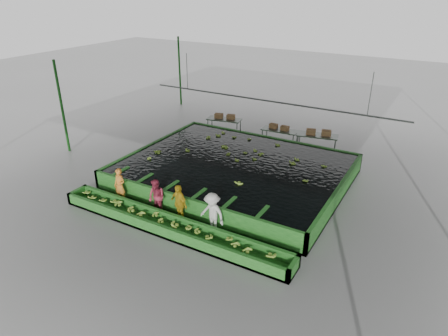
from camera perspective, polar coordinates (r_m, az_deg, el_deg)
The scene contains 21 objects.
ground at distance 17.96m, azimuth -0.80°, elevation -3.48°, with size 80.00×80.00×0.00m, color gray.
shed_roof at distance 16.17m, azimuth -0.91°, elevation 12.27°, with size 20.00×22.00×0.04m, color gray.
shed_posts at distance 16.91m, azimuth -0.85°, elevation 3.98°, with size 20.00×22.00×5.00m, color #124A12, non-canonical shape.
flotation_tank at distance 18.92m, azimuth 1.51°, elevation -0.39°, with size 10.00×8.00×0.90m, color #287124, non-canonical shape.
tank_water at distance 18.75m, azimuth 1.53°, elevation 0.71°, with size 9.70×7.70×0.00m, color black.
sorting_trough at distance 15.30m, azimuth -7.78°, elevation -8.23°, with size 10.00×1.00×0.50m, color #287124, non-canonical shape.
cableway_rail at distance 20.98m, azimuth 6.24°, elevation 9.52°, with size 0.08×0.08×14.00m, color #59605B.
rail_hanger_left at distance 23.15m, azimuth -5.30°, elevation 13.59°, with size 0.04×0.04×2.00m, color #59605B.
rail_hanger_right at distance 19.34m, azimuth 20.21°, elevation 9.85°, with size 0.04×0.04×2.00m, color #59605B.
worker_a at distance 17.43m, azimuth -14.66°, elevation -2.45°, with size 0.56×0.37×1.54m, color orange.
worker_b at distance 16.23m, azimuth -9.61°, elevation -4.15°, with size 0.74×0.58×1.52m, color #A32D45.
worker_c at distance 15.60m, azimuth -6.46°, elevation -5.05°, with size 0.94×0.39×1.60m, color gold.
worker_d at distance 14.85m, azimuth -1.69°, elevation -6.48°, with size 1.06×0.61×1.65m, color silver.
packing_table_left at distance 24.77m, azimuth 0.02°, elevation 6.00°, with size 2.09×0.83×0.95m, color #59605B, non-canonical shape.
packing_table_mid at distance 23.17m, azimuth 7.93°, elevation 4.35°, with size 2.05×0.82×0.93m, color #59605B, non-canonical shape.
packing_table_right at distance 22.60m, azimuth 13.09°, elevation 3.47°, with size 2.19×0.88×1.00m, color #59605B, non-canonical shape.
box_stack_left at distance 24.69m, azimuth 0.11°, elevation 7.10°, with size 1.26×0.35×0.27m, color olive, non-canonical shape.
box_stack_mid at distance 23.11m, azimuth 7.86°, elevation 5.54°, with size 1.16×0.32×0.25m, color olive, non-canonical shape.
box_stack_right at distance 22.43m, azimuth 13.32°, elevation 4.64°, with size 1.33×0.37×0.29m, color olive, non-canonical shape.
floating_bananas at distance 19.40m, azimuth 2.66°, elevation 1.56°, with size 8.41×5.73×0.11m, color #8AB838, non-canonical shape.
trough_bananas at distance 15.21m, azimuth -7.82°, elevation -7.76°, with size 8.75×0.58×0.12m, color #8AB838, non-canonical shape.
Camera 1 is at (8.10, -13.52, 8.62)m, focal length 32.00 mm.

